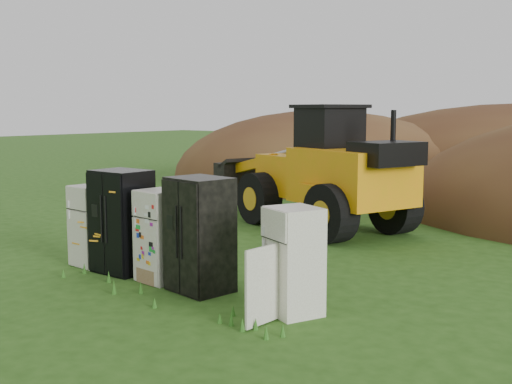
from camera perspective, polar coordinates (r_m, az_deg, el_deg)
ground at (r=11.24m, az=-6.39°, el=-8.38°), size 120.00×120.00×0.00m
fridge_leftmost at (r=12.93m, az=-14.31°, el=-2.90°), size 0.73×0.70×1.58m
fridge_black_side at (r=12.25m, az=-11.81°, el=-2.57°), size 1.01×0.80×1.92m
fridge_sticker at (r=11.49m, az=-8.43°, el=-3.87°), size 0.79×0.74×1.64m
fridge_dark_mid at (r=10.77m, az=-4.99°, el=-3.79°), size 1.09×0.94×1.92m
fridge_open_door at (r=9.57m, az=3.38°, el=-6.16°), size 0.93×0.90×1.61m
wheel_loader at (r=16.88m, az=4.80°, el=2.37°), size 7.03×4.59×3.16m
dirt_mound_left at (r=26.95m, az=5.78°, el=0.85°), size 13.96×10.47×6.01m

